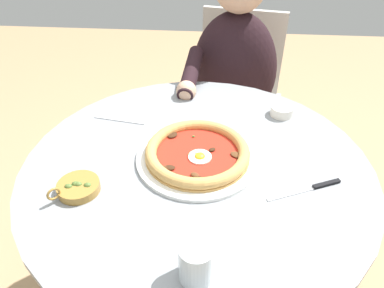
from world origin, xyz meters
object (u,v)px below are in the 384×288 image
object	(u,v)px
steak_knife	(315,187)
diner_person	(230,113)
ramekin_capers	(282,110)
cafe_chair_diner	(236,90)
water_glass	(196,264)
olive_pan	(78,187)
fork_utensil	(119,120)
dining_table	(196,204)
pizza_on_plate	(196,153)

from	to	relation	value
steak_knife	diner_person	xyz separation A→B (m)	(0.19, -0.71, -0.25)
ramekin_capers	diner_person	world-z (taller)	diner_person
diner_person	cafe_chair_diner	xyz separation A→B (m)	(-0.03, -0.14, 0.04)
steak_knife	ramekin_capers	distance (m)	0.33
water_glass	olive_pan	distance (m)	0.37
steak_knife	olive_pan	world-z (taller)	olive_pan
steak_knife	fork_utensil	bearing A→B (deg)	-24.90
water_glass	diner_person	world-z (taller)	diner_person
cafe_chair_diner	dining_table	bearing A→B (deg)	80.29
olive_pan	fork_utensil	bearing A→B (deg)	-94.54
cafe_chair_diner	olive_pan	bearing A→B (deg)	65.46
pizza_on_plate	olive_pan	world-z (taller)	olive_pan
olive_pan	cafe_chair_diner	distance (m)	1.02
water_glass	ramekin_capers	bearing A→B (deg)	-111.29
water_glass	ramekin_capers	xyz separation A→B (m)	(-0.23, -0.59, -0.02)
ramekin_capers	diner_person	size ratio (longest dim) A/B	0.06
dining_table	diner_person	size ratio (longest dim) A/B	0.83
dining_table	diner_person	distance (m)	0.65
fork_utensil	diner_person	world-z (taller)	diner_person
dining_table	olive_pan	world-z (taller)	olive_pan
ramekin_capers	fork_utensil	world-z (taller)	ramekin_capers
pizza_on_plate	water_glass	bearing A→B (deg)	94.24
water_glass	olive_pan	bearing A→B (deg)	-34.49
cafe_chair_diner	pizza_on_plate	bearing A→B (deg)	79.71
water_glass	ramekin_capers	distance (m)	0.64
water_glass	ramekin_capers	size ratio (longest dim) A/B	1.21
olive_pan	diner_person	xyz separation A→B (m)	(-0.39, -0.77, -0.25)
fork_utensil	steak_knife	bearing A→B (deg)	155.10
fork_utensil	water_glass	bearing A→B (deg)	118.07
water_glass	diner_person	xyz separation A→B (m)	(-0.09, -0.97, -0.28)
ramekin_capers	olive_pan	xyz separation A→B (m)	(0.53, 0.39, -0.00)
ramekin_capers	cafe_chair_diner	distance (m)	0.58
steak_knife	fork_utensil	size ratio (longest dim) A/B	1.14
olive_pan	fork_utensil	size ratio (longest dim) A/B	0.66
steak_knife	water_glass	bearing A→B (deg)	43.70
steak_knife	ramekin_capers	size ratio (longest dim) A/B	2.66
steak_knife	fork_utensil	world-z (taller)	steak_knife
fork_utensil	ramekin_capers	bearing A→B (deg)	-171.73
diner_person	olive_pan	bearing A→B (deg)	63.09
fork_utensil	cafe_chair_diner	bearing A→B (deg)	-123.20
steak_knife	cafe_chair_diner	bearing A→B (deg)	-79.16
olive_pan	cafe_chair_diner	world-z (taller)	cafe_chair_diner
steak_knife	ramekin_capers	world-z (taller)	ramekin_capers
steak_knife	dining_table	bearing A→B (deg)	-13.53
water_glass	cafe_chair_diner	distance (m)	1.15
steak_knife	cafe_chair_diner	world-z (taller)	cafe_chair_diner
ramekin_capers	olive_pan	bearing A→B (deg)	35.91
dining_table	ramekin_capers	world-z (taller)	ramekin_capers
diner_person	cafe_chair_diner	bearing A→B (deg)	-100.37
fork_utensil	cafe_chair_diner	size ratio (longest dim) A/B	0.19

